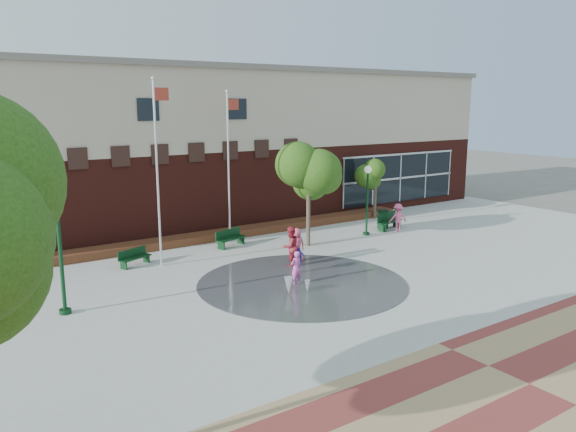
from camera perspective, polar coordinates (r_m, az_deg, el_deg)
ground at (r=20.45m, az=6.43°, el=-9.01°), size 120.00×120.00×0.00m
plaza_concrete at (r=23.44m, az=-0.00°, el=-6.23°), size 46.00×18.00×0.01m
paver_band at (r=16.28m, az=23.34°, el=-15.45°), size 46.00×6.00×0.01m
splash_pad at (r=22.67m, az=1.44°, el=-6.86°), size 8.40×8.40×0.01m
library_building at (r=34.41m, az=-12.89°, el=7.02°), size 44.40×10.40×9.20m
flower_bed at (r=29.79m, az=-8.30°, el=-2.52°), size 26.00×1.20×0.40m
flagpole_left at (r=24.78m, az=-13.11°, el=5.22°), size 0.89×0.44×8.20m
flagpole_right at (r=28.67m, az=-6.02°, el=5.78°), size 0.90×0.40×7.75m
lamp_left at (r=20.24m, az=-22.21°, el=-2.24°), size 0.45×0.45×4.23m
lamp_right at (r=30.58m, az=8.07°, el=2.38°), size 0.40×0.40×3.81m
bench_left at (r=25.82m, az=-15.29°, el=-4.41°), size 1.60×0.98×0.78m
bench_mid at (r=28.34m, az=-5.83°, el=-2.59°), size 1.82×1.03×0.88m
bench_right at (r=32.53m, az=10.25°, el=-0.84°), size 1.99×1.01×0.96m
trash_can at (r=32.61m, az=9.63°, el=-0.35°), size 0.67×0.67×1.10m
tree_mid at (r=27.78m, az=2.11°, el=4.20°), size 2.95×2.95×4.98m
tree_small_right at (r=35.10m, az=8.90°, el=3.97°), size 2.12×2.12×3.63m
water_jet_a at (r=21.41m, az=0.05°, el=-7.98°), size 0.34×0.34×0.65m
water_jet_b at (r=21.59m, az=1.97°, el=-7.82°), size 0.21×0.21×0.47m
child_splash at (r=22.35m, az=0.84°, el=-5.30°), size 0.53×0.38×1.37m
adult_red at (r=24.77m, az=0.24°, el=-3.12°), size 0.97×0.81×1.79m
adult_pink at (r=25.41m, az=0.88°, el=-2.99°), size 0.86×0.66×1.58m
child_blue at (r=24.80m, az=1.14°, el=-4.19°), size 0.55×0.45×0.88m
person_bench at (r=32.03m, az=11.10°, el=-0.17°), size 1.18×0.94×1.60m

